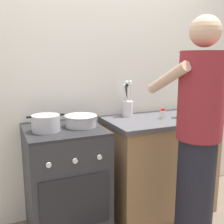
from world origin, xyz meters
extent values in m
cube|color=silver|center=(0.20, 0.50, 1.25)|extent=(3.20, 0.10, 2.50)
cube|color=#99724C|center=(0.55, 0.15, 0.43)|extent=(0.96, 0.56, 0.86)
cube|color=#4C4C51|center=(0.55, 0.15, 0.88)|extent=(1.00, 0.60, 0.04)
cube|color=#2D2D33|center=(-0.35, 0.15, 0.44)|extent=(0.60, 0.60, 0.88)
cube|color=#232326|center=(-0.35, 0.15, 0.89)|extent=(0.60, 0.60, 0.02)
cube|color=black|center=(-0.35, -0.16, 0.42)|extent=(0.51, 0.01, 0.40)
cylinder|color=silver|center=(-0.53, -0.16, 0.74)|extent=(0.04, 0.01, 0.04)
cylinder|color=silver|center=(-0.35, -0.16, 0.74)|extent=(0.04, 0.01, 0.04)
cylinder|color=silver|center=(-0.17, -0.16, 0.74)|extent=(0.04, 0.01, 0.04)
cylinder|color=#B2B2B7|center=(-0.49, 0.11, 0.96)|extent=(0.21, 0.21, 0.12)
cube|color=black|center=(-0.61, 0.11, 1.02)|extent=(0.04, 0.02, 0.01)
cube|color=black|center=(-0.37, 0.11, 1.02)|extent=(0.04, 0.02, 0.01)
cylinder|color=#B7B7BC|center=(-0.21, 0.14, 0.94)|extent=(0.25, 0.25, 0.09)
torus|color=#B7B7BC|center=(-0.21, 0.14, 0.98)|extent=(0.26, 0.26, 0.01)
cylinder|color=silver|center=(0.31, 0.34, 0.97)|extent=(0.10, 0.10, 0.14)
cylinder|color=silver|center=(0.33, 0.34, 1.06)|extent=(0.02, 0.08, 0.29)
sphere|color=silver|center=(0.33, 0.34, 1.22)|extent=(0.03, 0.03, 0.03)
cylinder|color=silver|center=(0.29, 0.36, 1.05)|extent=(0.04, 0.04, 0.25)
sphere|color=silver|center=(0.29, 0.36, 1.18)|extent=(0.03, 0.03, 0.03)
cylinder|color=white|center=(0.29, 0.33, 1.06)|extent=(0.05, 0.07, 0.30)
sphere|color=white|center=(0.29, 0.33, 1.22)|extent=(0.03, 0.03, 0.03)
cylinder|color=#B7BABF|center=(0.30, 0.36, 1.04)|extent=(0.03, 0.02, 0.23)
sphere|color=#B7BABF|center=(0.30, 0.36, 1.17)|extent=(0.03, 0.03, 0.03)
cylinder|color=black|center=(0.29, 0.34, 1.05)|extent=(0.02, 0.03, 0.26)
sphere|color=black|center=(0.29, 0.34, 1.19)|extent=(0.03, 0.03, 0.03)
cylinder|color=silver|center=(0.55, 0.12, 0.94)|extent=(0.04, 0.04, 0.07)
cylinder|color=red|center=(0.55, 0.12, 0.98)|extent=(0.04, 0.04, 0.02)
cylinder|color=gold|center=(0.74, 0.10, 1.00)|extent=(0.07, 0.07, 0.21)
cylinder|color=gold|center=(0.74, 0.10, 1.12)|extent=(0.03, 0.03, 0.04)
cylinder|color=black|center=(0.74, 0.10, 1.15)|extent=(0.03, 0.03, 0.02)
cylinder|color=black|center=(0.42, -0.50, 0.45)|extent=(0.26, 0.26, 0.90)
cylinder|color=maroon|center=(0.42, -0.50, 1.19)|extent=(0.30, 0.30, 0.58)
sphere|color=#D3AA8C|center=(0.42, -0.50, 1.60)|extent=(0.20, 0.20, 0.20)
cylinder|color=#D3AA8C|center=(0.25, -0.36, 1.30)|extent=(0.07, 0.41, 0.24)
cylinder|color=#D3AA8C|center=(0.59, -0.36, 1.30)|extent=(0.07, 0.41, 0.24)
camera|label=1|loc=(-0.81, -1.86, 1.43)|focal=43.07mm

